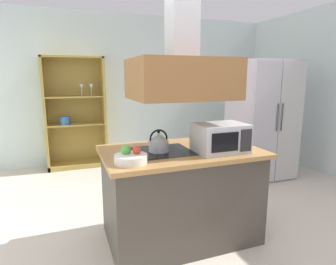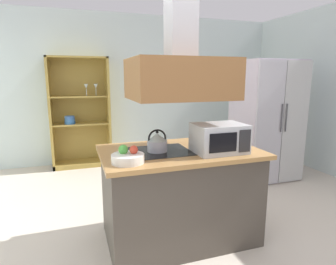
{
  "view_description": "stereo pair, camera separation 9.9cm",
  "coord_description": "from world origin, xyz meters",
  "px_view_note": "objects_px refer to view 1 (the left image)",
  "views": [
    {
      "loc": [
        -1.07,
        -2.4,
        1.58
      ],
      "look_at": [
        -0.04,
        0.36,
        1.0
      ],
      "focal_mm": 30.49,
      "sensor_mm": 36.0,
      "label": 1
    },
    {
      "loc": [
        -0.97,
        -2.44,
        1.58
      ],
      "look_at": [
        -0.04,
        0.36,
        1.0
      ],
      "focal_mm": 30.49,
      "sensor_mm": 36.0,
      "label": 2
    }
  ],
  "objects_px": {
    "refrigerator": "(262,120)",
    "kettle": "(159,142)",
    "microwave": "(220,138)",
    "cutting_board": "(208,139)",
    "dish_cabinet": "(76,119)",
    "fruit_bowl": "(131,158)"
  },
  "relations": [
    {
      "from": "refrigerator",
      "to": "dish_cabinet",
      "type": "relative_size",
      "value": 0.95
    },
    {
      "from": "fruit_bowl",
      "to": "microwave",
      "type": "bearing_deg",
      "value": 3.87
    },
    {
      "from": "cutting_board",
      "to": "fruit_bowl",
      "type": "height_order",
      "value": "fruit_bowl"
    },
    {
      "from": "refrigerator",
      "to": "kettle",
      "type": "relative_size",
      "value": 8.8
    },
    {
      "from": "fruit_bowl",
      "to": "cutting_board",
      "type": "bearing_deg",
      "value": 28.35
    },
    {
      "from": "dish_cabinet",
      "to": "cutting_board",
      "type": "height_order",
      "value": "dish_cabinet"
    },
    {
      "from": "refrigerator",
      "to": "kettle",
      "type": "xyz_separation_m",
      "value": [
        -2.12,
        -1.22,
        0.08
      ]
    },
    {
      "from": "kettle",
      "to": "microwave",
      "type": "height_order",
      "value": "microwave"
    },
    {
      "from": "kettle",
      "to": "cutting_board",
      "type": "height_order",
      "value": "kettle"
    },
    {
      "from": "cutting_board",
      "to": "refrigerator",
      "type": "bearing_deg",
      "value": 32.91
    },
    {
      "from": "refrigerator",
      "to": "kettle",
      "type": "bearing_deg",
      "value": -150.04
    },
    {
      "from": "kettle",
      "to": "fruit_bowl",
      "type": "distance_m",
      "value": 0.41
    },
    {
      "from": "microwave",
      "to": "kettle",
      "type": "bearing_deg",
      "value": 159.94
    },
    {
      "from": "dish_cabinet",
      "to": "kettle",
      "type": "xyz_separation_m",
      "value": [
        0.6,
        -2.77,
        0.14
      ]
    },
    {
      "from": "kettle",
      "to": "cutting_board",
      "type": "distance_m",
      "value": 0.72
    },
    {
      "from": "cutting_board",
      "to": "fruit_bowl",
      "type": "bearing_deg",
      "value": -151.65
    },
    {
      "from": "cutting_board",
      "to": "kettle",
      "type": "bearing_deg",
      "value": -157.18
    },
    {
      "from": "refrigerator",
      "to": "dish_cabinet",
      "type": "height_order",
      "value": "dish_cabinet"
    },
    {
      "from": "refrigerator",
      "to": "dish_cabinet",
      "type": "bearing_deg",
      "value": 150.36
    },
    {
      "from": "refrigerator",
      "to": "fruit_bowl",
      "type": "xyz_separation_m",
      "value": [
        -2.44,
        -1.48,
        0.03
      ]
    },
    {
      "from": "dish_cabinet",
      "to": "cutting_board",
      "type": "relative_size",
      "value": 5.61
    },
    {
      "from": "refrigerator",
      "to": "kettle",
      "type": "height_order",
      "value": "refrigerator"
    }
  ]
}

